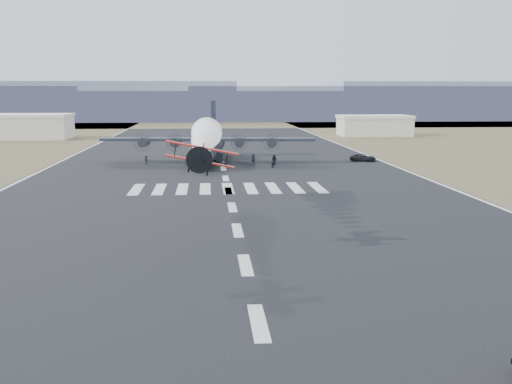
{
  "coord_description": "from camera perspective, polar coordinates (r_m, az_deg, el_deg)",
  "views": [
    {
      "loc": [
        -2.77,
        -33.86,
        12.66
      ],
      "look_at": [
        1.5,
        21.23,
        4.0
      ],
      "focal_mm": 45.0,
      "sensor_mm": 36.0,
      "label": 1
    }
  ],
  "objects": [
    {
      "name": "hangar_right",
      "position": [
        190.47,
        10.47,
        5.86
      ],
      "size": [
        20.5,
        12.5,
        5.9
      ],
      "color": "beige",
      "rests_on": "ground"
    },
    {
      "name": "crew_e",
      "position": [
        111.03,
        -4.95,
        2.74
      ],
      "size": [
        0.83,
        0.9,
        1.57
      ],
      "primitive_type": "imported",
      "rotation": [
        0.0,
        0.0,
        2.2
      ],
      "color": "black",
      "rests_on": "ground"
    },
    {
      "name": "crew_f",
      "position": [
        107.3,
        -4.1,
        2.61
      ],
      "size": [
        1.5,
        1.69,
        1.85
      ],
      "primitive_type": "imported",
      "rotation": [
        0.0,
        0.0,
        0.9
      ],
      "color": "black",
      "rests_on": "ground"
    },
    {
      "name": "smoke_trail",
      "position": [
        71.66,
        -4.49,
        4.94
      ],
      "size": [
        3.65,
        24.63,
        3.65
      ],
      "rotation": [
        0.0,
        0.0,
        -0.02
      ],
      "color": "white"
    },
    {
      "name": "crew_g",
      "position": [
        111.48,
        -5.57,
        2.83
      ],
      "size": [
        0.88,
        0.85,
        1.86
      ],
      "primitive_type": "imported",
      "rotation": [
        0.0,
        0.0,
        2.51
      ],
      "color": "black",
      "rests_on": "ground"
    },
    {
      "name": "aerobatic_biplane",
      "position": [
        51.26,
        -4.93,
        3.18
      ],
      "size": [
        5.74,
        5.19,
        2.71
      ],
      "rotation": [
        0.0,
        0.19,
        -0.02
      ],
      "color": "red"
    },
    {
      "name": "ridge_seg_f",
      "position": [
        322.49,
        20.07,
        7.64
      ],
      "size": [
        150.0,
        50.0,
        17.0
      ],
      "primitive_type": "cube",
      "color": "slate",
      "rests_on": "ground"
    },
    {
      "name": "scrub_far",
      "position": [
        264.18,
        -3.85,
        6.14
      ],
      "size": [
        500.0,
        80.0,
        0.0
      ],
      "primitive_type": "cube",
      "color": "brown",
      "rests_on": "ground"
    },
    {
      "name": "transport_aircraft",
      "position": [
        117.0,
        -4.2,
        4.07
      ],
      "size": [
        38.15,
        31.36,
        11.0
      ],
      "rotation": [
        0.0,
        0.0,
        -0.09
      ],
      "color": "#202531",
      "rests_on": "ground"
    },
    {
      "name": "ridge_seg_d",
      "position": [
        293.94,
        -3.92,
        7.69
      ],
      "size": [
        150.0,
        50.0,
        13.0
      ],
      "primitive_type": "cube",
      "color": "slate",
      "rests_on": "ground"
    },
    {
      "name": "support_vehicle",
      "position": [
        119.76,
        9.49,
        3.04
      ],
      "size": [
        5.25,
        3.67,
        1.33
      ],
      "primitive_type": "imported",
      "rotation": [
        0.0,
        0.0,
        1.23
      ],
      "color": "black",
      "rests_on": "ground"
    },
    {
      "name": "ridge_seg_e",
      "position": [
        301.62,
        8.64,
        7.83
      ],
      "size": [
        150.0,
        50.0,
        15.0
      ],
      "primitive_type": "cube",
      "color": "slate",
      "rests_on": "ground"
    },
    {
      "name": "hangar_left",
      "position": [
        185.75,
        -19.89,
        5.53
      ],
      "size": [
        24.5,
        14.5,
        6.7
      ],
      "color": "beige",
      "rests_on": "ground"
    },
    {
      "name": "runway_markings",
      "position": [
        94.75,
        -2.72,
        1.22
      ],
      "size": [
        60.0,
        260.0,
        0.01
      ],
      "primitive_type": null,
      "color": "silver",
      "rests_on": "ground"
    },
    {
      "name": "crew_b",
      "position": [
        107.72,
        1.56,
        2.61
      ],
      "size": [
        0.93,
        0.95,
        1.69
      ],
      "primitive_type": "imported",
      "rotation": [
        0.0,
        0.0,
        0.82
      ],
      "color": "black",
      "rests_on": "ground"
    },
    {
      "name": "crew_a",
      "position": [
        113.28,
        -0.26,
        2.97
      ],
      "size": [
        0.81,
        0.73,
        1.87
      ],
      "primitive_type": "imported",
      "rotation": [
        0.0,
        0.0,
        3.44
      ],
      "color": "black",
      "rests_on": "ground"
    },
    {
      "name": "crew_c",
      "position": [
        114.28,
        -9.74,
        2.81
      ],
      "size": [
        1.1,
        0.74,
        1.56
      ],
      "primitive_type": "imported",
      "rotation": [
        0.0,
        0.0,
        2.85
      ],
      "color": "black",
      "rests_on": "ground"
    },
    {
      "name": "crew_h",
      "position": [
        111.22,
        1.65,
        2.85
      ],
      "size": [
        1.03,
        1.06,
        1.88
      ],
      "primitive_type": "imported",
      "rotation": [
        0.0,
        0.0,
        5.44
      ],
      "color": "black",
      "rests_on": "ground"
    },
    {
      "name": "crew_d",
      "position": [
        113.13,
        1.59,
        2.88
      ],
      "size": [
        1.04,
        0.91,
        1.58
      ],
      "primitive_type": "imported",
      "rotation": [
        0.0,
        0.0,
        2.55
      ],
      "color": "black",
      "rests_on": "ground"
    },
    {
      "name": "ground",
      "position": [
        36.26,
        0.23,
        -11.53
      ],
      "size": [
        500.0,
        500.0,
        0.0
      ],
      "primitive_type": "plane",
      "color": "black",
      "rests_on": "ground"
    },
    {
      "name": "ridge_seg_c",
      "position": [
        300.41,
        -16.54,
        7.75
      ],
      "size": [
        150.0,
        50.0,
        17.0
      ],
      "primitive_type": "cube",
      "color": "slate",
      "rests_on": "ground"
    }
  ]
}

